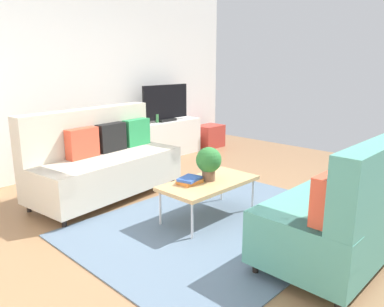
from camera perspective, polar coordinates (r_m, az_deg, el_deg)
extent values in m
plane|color=#936B47|center=(4.21, 3.52, -9.54)|extent=(7.68, 7.68, 0.00)
cube|color=white|center=(6.07, -17.19, 11.15)|extent=(6.40, 0.12, 2.90)
cube|color=slate|center=(4.02, 4.23, -10.64)|extent=(2.90, 2.20, 0.01)
cube|color=beige|center=(4.79, -12.88, -2.88)|extent=(1.98, 1.05, 0.44)
cube|color=beige|center=(4.93, -15.59, 3.39)|extent=(1.91, 0.42, 0.56)
cube|color=beige|center=(5.33, -5.94, 0.30)|extent=(0.30, 0.86, 0.22)
cube|color=beige|center=(4.30, -21.66, -3.94)|extent=(0.30, 0.86, 0.22)
cylinder|color=black|center=(5.22, -2.96, -4.25)|extent=(0.05, 0.05, 0.10)
cylinder|color=black|center=(4.14, -18.94, -9.97)|extent=(0.05, 0.05, 0.10)
cylinder|color=black|center=(5.67, -8.22, -2.92)|extent=(0.05, 0.05, 0.10)
cylinder|color=black|center=(4.69, -23.64, -7.58)|extent=(0.05, 0.05, 0.10)
cube|color=#288C4C|center=(5.24, -8.49, 3.23)|extent=(0.41, 0.19, 0.36)
cube|color=black|center=(4.94, -12.22, 2.43)|extent=(0.41, 0.19, 0.36)
cube|color=#D84C33|center=(4.67, -16.40, 1.53)|extent=(0.41, 0.19, 0.36)
cube|color=teal|center=(3.65, 22.21, -8.96)|extent=(1.90, 0.85, 0.44)
cube|color=teal|center=(2.89, 15.94, -12.15)|extent=(0.20, 0.84, 0.22)
cube|color=teal|center=(4.38, 26.52, -4.12)|extent=(0.20, 0.84, 0.22)
cylinder|color=black|center=(3.20, 9.69, -16.80)|extent=(0.05, 0.05, 0.10)
cylinder|color=black|center=(4.62, 22.06, -7.77)|extent=(0.05, 0.05, 0.10)
cylinder|color=black|center=(2.94, 21.46, -20.63)|extent=(0.05, 0.05, 0.10)
cube|color=#D84C33|center=(2.88, 20.50, -6.35)|extent=(0.40, 0.14, 0.36)
cube|color=tan|center=(4.03, 2.60, -4.52)|extent=(1.10, 0.56, 0.04)
cylinder|color=silver|center=(3.93, -4.87, -8.34)|extent=(0.02, 0.02, 0.38)
cylinder|color=silver|center=(4.60, 4.55, -4.96)|extent=(0.02, 0.02, 0.38)
cylinder|color=silver|center=(3.62, 0.01, -10.28)|extent=(0.02, 0.02, 0.38)
cylinder|color=silver|center=(4.34, 9.26, -6.27)|extent=(0.02, 0.02, 0.38)
cube|color=silver|center=(6.79, -4.08, 2.33)|extent=(1.40, 0.44, 0.64)
cube|color=black|center=(6.72, -4.01, 5.15)|extent=(0.36, 0.20, 0.04)
cube|color=black|center=(6.68, -4.06, 7.86)|extent=(1.00, 0.05, 0.60)
cube|color=#B2382D|center=(7.51, 2.70, 2.68)|extent=(0.52, 0.40, 0.44)
cylinder|color=brown|center=(4.04, 2.54, -3.30)|extent=(0.14, 0.14, 0.12)
sphere|color=#2D7233|center=(4.00, 2.57, -0.98)|extent=(0.28, 0.28, 0.28)
cube|color=orange|center=(3.95, -0.37, -4.32)|extent=(0.24, 0.18, 0.04)
cube|color=#3359B2|center=(3.94, -0.37, -3.86)|extent=(0.27, 0.23, 0.03)
cylinder|color=silver|center=(6.39, -8.32, 5.21)|extent=(0.12, 0.12, 0.17)
cylinder|color=#B24C4C|center=(6.50, -7.05, 5.44)|extent=(0.11, 0.11, 0.18)
cylinder|color=#3F8C4C|center=(6.55, -5.37, 5.37)|extent=(0.06, 0.06, 0.15)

